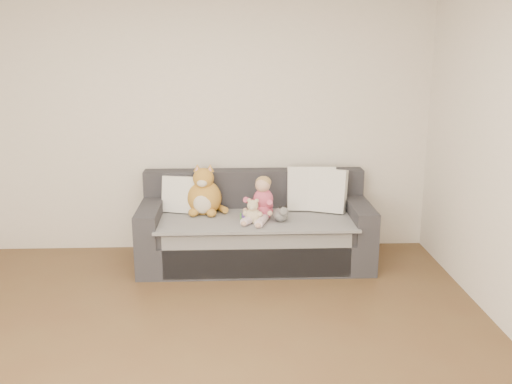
{
  "coord_description": "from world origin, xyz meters",
  "views": [
    {
      "loc": [
        0.25,
        -3.22,
        2.07
      ],
      "look_at": [
        0.46,
        1.87,
        0.75
      ],
      "focal_mm": 40.0,
      "sensor_mm": 36.0,
      "label": 1
    }
  ],
  "objects_px": {
    "sofa": "(255,231)",
    "toddler": "(262,202)",
    "sippy_cup": "(245,216)",
    "plush_cat": "(204,195)",
    "teddy_bear": "(253,213)"
  },
  "relations": [
    {
      "from": "sofa",
      "to": "plush_cat",
      "type": "bearing_deg",
      "value": 171.98
    },
    {
      "from": "toddler",
      "to": "sippy_cup",
      "type": "relative_size",
      "value": 3.64
    },
    {
      "from": "teddy_bear",
      "to": "sofa",
      "type": "bearing_deg",
      "value": 97.55
    },
    {
      "from": "teddy_bear",
      "to": "sippy_cup",
      "type": "distance_m",
      "value": 0.08
    },
    {
      "from": "toddler",
      "to": "sippy_cup",
      "type": "xyz_separation_m",
      "value": [
        -0.16,
        -0.07,
        -0.11
      ]
    },
    {
      "from": "sofa",
      "to": "teddy_bear",
      "type": "xyz_separation_m",
      "value": [
        -0.03,
        -0.26,
        0.26
      ]
    },
    {
      "from": "plush_cat",
      "to": "sippy_cup",
      "type": "height_order",
      "value": "plush_cat"
    },
    {
      "from": "sofa",
      "to": "toddler",
      "type": "relative_size",
      "value": 5.23
    },
    {
      "from": "sofa",
      "to": "sippy_cup",
      "type": "distance_m",
      "value": 0.34
    },
    {
      "from": "toddler",
      "to": "plush_cat",
      "type": "height_order",
      "value": "plush_cat"
    },
    {
      "from": "toddler",
      "to": "teddy_bear",
      "type": "relative_size",
      "value": 1.78
    },
    {
      "from": "sofa",
      "to": "sippy_cup",
      "type": "height_order",
      "value": "sofa"
    },
    {
      "from": "teddy_bear",
      "to": "sippy_cup",
      "type": "relative_size",
      "value": 2.05
    },
    {
      "from": "toddler",
      "to": "sippy_cup",
      "type": "height_order",
      "value": "toddler"
    },
    {
      "from": "toddler",
      "to": "sofa",
      "type": "bearing_deg",
      "value": 134.24
    }
  ]
}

